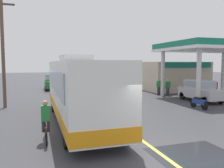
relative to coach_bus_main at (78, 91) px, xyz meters
name	(u,v)px	position (x,y,z in m)	size (l,w,h in m)	color
ground	(74,91)	(1.97, 14.75, -1.72)	(120.00, 120.00, 0.00)	#38383D
lane_divider_stripe	(82,96)	(1.97, 9.75, -1.72)	(0.16, 50.00, 0.01)	#D8CC4C
wet_puddle_patch	(216,168)	(3.02, -7.08, -1.72)	(2.89, 4.47, 0.01)	#26282D
coach_bus_main	(78,91)	(0.00, 0.00, 0.00)	(2.60, 11.04, 3.69)	white
gas_station_roadside	(186,69)	(13.44, 9.26, 0.91)	(9.10, 11.95, 5.10)	#147259
car_at_pump	(200,89)	(11.04, 3.78, -0.71)	(1.70, 4.20, 1.82)	#B2B2B7
minibus_opposing_lane	(84,77)	(3.79, 17.84, -0.25)	(2.04, 6.13, 2.44)	#BFB799
cyclist_on_shoulder	(46,123)	(-1.87, -2.92, -0.94)	(0.34, 1.82, 1.72)	black
motorcycle_parked_forecourt	(199,102)	(8.84, 1.12, -1.28)	(0.55, 1.80, 0.92)	black
pedestrian_near_pump	(168,86)	(10.29, 7.66, -0.79)	(0.55, 0.22, 1.66)	#33333F
pedestrian_by_shop	(159,86)	(9.78, 8.60, -0.79)	(0.55, 0.22, 1.66)	#33333F
car_trailing_behind_bus	(52,81)	(-0.41, 16.94, -0.71)	(1.70, 4.20, 1.82)	#1E602D
utility_pole_roadside	(3,50)	(-4.43, 5.74, 2.46)	(1.80, 0.24, 8.00)	brown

